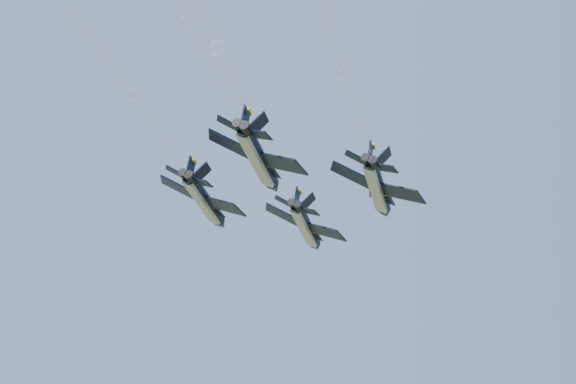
{
  "coord_description": "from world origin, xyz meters",
  "views": [
    {
      "loc": [
        -1.79,
        -91.56,
        74.25
      ],
      "look_at": [
        0.99,
        5.25,
        108.51
      ],
      "focal_mm": 55.0,
      "sensor_mm": 36.0,
      "label": 1
    }
  ],
  "objects_px": {
    "jet_left": "(205,200)",
    "jet_slot": "(259,158)",
    "jet_right": "(378,187)",
    "jet_lead": "(306,226)"
  },
  "relations": [
    {
      "from": "jet_lead",
      "to": "jet_right",
      "type": "distance_m",
      "value": 16.44
    },
    {
      "from": "jet_right",
      "to": "jet_slot",
      "type": "distance_m",
      "value": 15.74
    },
    {
      "from": "jet_lead",
      "to": "jet_slot",
      "type": "distance_m",
      "value": 23.98
    },
    {
      "from": "jet_left",
      "to": "jet_slot",
      "type": "xyz_separation_m",
      "value": [
        6.33,
        -13.51,
        0.0
      ]
    },
    {
      "from": "jet_left",
      "to": "jet_slot",
      "type": "distance_m",
      "value": 14.92
    },
    {
      "from": "jet_slot",
      "to": "jet_lead",
      "type": "bearing_deg",
      "value": 91.77
    },
    {
      "from": "jet_left",
      "to": "jet_right",
      "type": "bearing_deg",
      "value": 1.78
    },
    {
      "from": "jet_lead",
      "to": "jet_right",
      "type": "height_order",
      "value": "same"
    },
    {
      "from": "jet_left",
      "to": "jet_slot",
      "type": "height_order",
      "value": "same"
    },
    {
      "from": "jet_lead",
      "to": "jet_left",
      "type": "bearing_deg",
      "value": -125.49
    }
  ]
}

